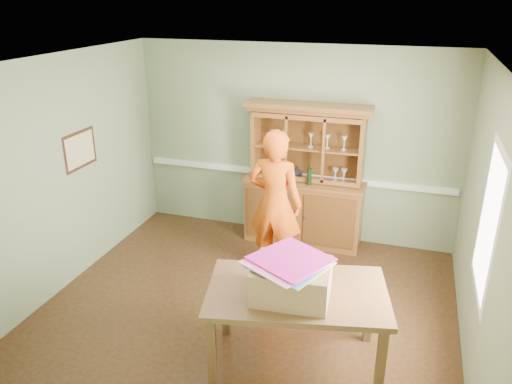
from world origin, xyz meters
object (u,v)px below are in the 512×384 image
(cardboard_box, at_px, (291,281))
(person, at_px, (275,204))
(china_hutch, at_px, (305,195))
(dining_table, at_px, (297,299))

(cardboard_box, distance_m, person, 1.80)
(china_hutch, height_order, cardboard_box, china_hutch)
(china_hutch, height_order, dining_table, china_hutch)
(dining_table, xyz_separation_m, cardboard_box, (-0.03, -0.11, 0.25))
(dining_table, distance_m, person, 1.73)
(china_hutch, distance_m, dining_table, 2.57)
(china_hutch, bearing_deg, dining_table, -78.94)
(china_hutch, relative_size, cardboard_box, 2.95)
(cardboard_box, bearing_deg, china_hutch, 99.95)
(china_hutch, xyz_separation_m, dining_table, (0.49, -2.52, 0.02))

